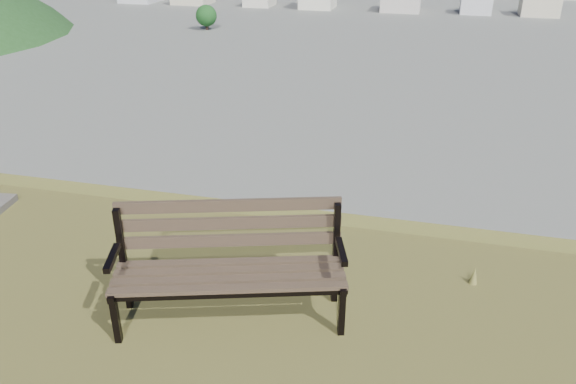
# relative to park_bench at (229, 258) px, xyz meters

# --- Properties ---
(park_bench) EXTENTS (2.02, 1.16, 1.01)m
(park_bench) POSITION_rel_park_bench_xyz_m (0.00, 0.00, 0.00)
(park_bench) COLOR #413025
(park_bench) RESTS_ON hilltop_mesa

